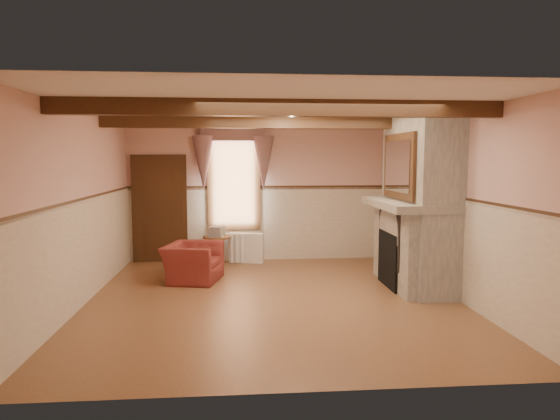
{
  "coord_description": "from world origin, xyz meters",
  "views": [
    {
      "loc": [
        -0.51,
        -7.26,
        2.09
      ],
      "look_at": [
        0.17,
        0.8,
        1.26
      ],
      "focal_mm": 32.0,
      "sensor_mm": 36.0,
      "label": 1
    }
  ],
  "objects": [
    {
      "name": "book_stack",
      "position": [
        -0.95,
        2.67,
        0.65
      ],
      "size": [
        0.35,
        0.38,
        0.2
      ],
      "primitive_type": "cube",
      "rotation": [
        0.0,
        0.0,
        -0.31
      ],
      "color": "#B7AD8C",
      "rests_on": "side_table"
    },
    {
      "name": "mantel",
      "position": [
        2.24,
        0.6,
        1.36
      ],
      "size": [
        1.05,
        2.05,
        0.12
      ],
      "primitive_type": "cube",
      "color": "gray",
      "rests_on": "fireplace"
    },
    {
      "name": "mantel_clock",
      "position": [
        2.24,
        1.39,
        1.52
      ],
      "size": [
        0.14,
        0.24,
        0.2
      ],
      "primitive_type": "cube",
      "color": "#311F0D",
      "rests_on": "mantel"
    },
    {
      "name": "ceiling_beam_front",
      "position": [
        0.0,
        -1.2,
        2.7
      ],
      "size": [
        5.5,
        0.18,
        0.2
      ],
      "primitive_type": "cube",
      "color": "black",
      "rests_on": "ceiling"
    },
    {
      "name": "jar_yellow",
      "position": [
        2.24,
        0.08,
        1.48
      ],
      "size": [
        0.06,
        0.06,
        0.12
      ],
      "primitive_type": "cylinder",
      "color": "yellow",
      "rests_on": "mantel"
    },
    {
      "name": "ceiling",
      "position": [
        0.0,
        0.0,
        2.8
      ],
      "size": [
        5.5,
        6.0,
        0.01
      ],
      "primitive_type": "cube",
      "color": "silver",
      "rests_on": "wall_back"
    },
    {
      "name": "wainscot",
      "position": [
        0.0,
        0.0,
        0.75
      ],
      "size": [
        5.5,
        6.0,
        1.5
      ],
      "primitive_type": null,
      "color": "beige",
      "rests_on": "floor"
    },
    {
      "name": "window",
      "position": [
        -0.6,
        2.97,
        1.65
      ],
      "size": [
        1.06,
        0.08,
        2.02
      ],
      "primitive_type": "cube",
      "color": "white",
      "rests_on": "wall_back"
    },
    {
      "name": "firebox",
      "position": [
        2.0,
        0.6,
        0.45
      ],
      "size": [
        0.2,
        0.95,
        0.9
      ],
      "primitive_type": "cube",
      "color": "black",
      "rests_on": "floor"
    },
    {
      "name": "fireplace",
      "position": [
        2.42,
        0.6,
        1.4
      ],
      "size": [
        0.85,
        2.0,
        2.8
      ],
      "primitive_type": "cube",
      "color": "gray",
      "rests_on": "floor"
    },
    {
      "name": "floor",
      "position": [
        0.0,
        0.0,
        0.0
      ],
      "size": [
        5.5,
        6.0,
        0.01
      ],
      "primitive_type": "cube",
      "color": "brown",
      "rests_on": "ground"
    },
    {
      "name": "radiator",
      "position": [
        -0.36,
        2.7,
        0.3
      ],
      "size": [
        0.72,
        0.35,
        0.6
      ],
      "primitive_type": "cube",
      "rotation": [
        0.0,
        0.0,
        -0.25
      ],
      "color": "white",
      "rests_on": "floor"
    },
    {
      "name": "window_drapes",
      "position": [
        -0.6,
        2.88,
        2.25
      ],
      "size": [
        1.3,
        0.14,
        1.4
      ],
      "primitive_type": "cube",
      "color": "gray",
      "rests_on": "wall_back"
    },
    {
      "name": "door",
      "position": [
        -2.1,
        2.94,
        1.05
      ],
      "size": [
        1.1,
        0.1,
        2.1
      ],
      "primitive_type": "cube",
      "color": "black",
      "rests_on": "floor"
    },
    {
      "name": "candle_red",
      "position": [
        2.24,
        0.19,
        1.5
      ],
      "size": [
        0.06,
        0.06,
        0.16
      ],
      "primitive_type": "cylinder",
      "color": "#AA142C",
      "rests_on": "mantel"
    },
    {
      "name": "armchair",
      "position": [
        -1.3,
        1.25,
        0.32
      ],
      "size": [
        1.06,
        1.16,
        0.64
      ],
      "primitive_type": "imported",
      "rotation": [
        0.0,
        0.0,
        1.35
      ],
      "color": "maroon",
      "rests_on": "floor"
    },
    {
      "name": "wall_back",
      "position": [
        0.0,
        3.0,
        1.4
      ],
      "size": [
        5.5,
        0.02,
        2.8
      ],
      "primitive_type": "cube",
      "color": "#D9A396",
      "rests_on": "floor"
    },
    {
      "name": "side_table",
      "position": [
        -0.93,
        2.7,
        0.28
      ],
      "size": [
        0.71,
        0.71,
        0.55
      ],
      "primitive_type": "cylinder",
      "rotation": [
        0.0,
        0.0,
        0.28
      ],
      "color": "brown",
      "rests_on": "floor"
    },
    {
      "name": "oil_lamp",
      "position": [
        2.24,
        0.96,
        1.56
      ],
      "size": [
        0.11,
        0.11,
        0.28
      ],
      "primitive_type": "cylinder",
      "color": "gold",
      "rests_on": "mantel"
    },
    {
      "name": "overmantel_mirror",
      "position": [
        2.06,
        0.6,
        1.97
      ],
      "size": [
        0.06,
        1.44,
        1.04
      ],
      "primitive_type": "cube",
      "color": "silver",
      "rests_on": "fireplace"
    },
    {
      "name": "ceiling_beam_back",
      "position": [
        0.0,
        1.2,
        2.7
      ],
      "size": [
        5.5,
        0.18,
        0.2
      ],
      "primitive_type": "cube",
      "color": "black",
      "rests_on": "ceiling"
    },
    {
      "name": "bowl",
      "position": [
        2.24,
        0.54,
        1.46
      ],
      "size": [
        0.31,
        0.31,
        0.08
      ],
      "primitive_type": "imported",
      "color": "brown",
      "rests_on": "mantel"
    },
    {
      "name": "wall_right",
      "position": [
        2.75,
        0.0,
        1.4
      ],
      "size": [
        0.02,
        6.0,
        2.8
      ],
      "primitive_type": "cube",
      "color": "#D9A396",
      "rests_on": "floor"
    },
    {
      "name": "wall_front",
      "position": [
        0.0,
        -3.0,
        1.4
      ],
      "size": [
        5.5,
        0.02,
        2.8
      ],
      "primitive_type": "cube",
      "color": "#D9A396",
      "rests_on": "floor"
    },
    {
      "name": "chair_rail",
      "position": [
        0.0,
        0.0,
        1.5
      ],
      "size": [
        5.5,
        6.0,
        0.08
      ],
      "primitive_type": null,
      "color": "black",
      "rests_on": "wainscot"
    },
    {
      "name": "wall_left",
      "position": [
        -2.75,
        0.0,
        1.4
      ],
      "size": [
        0.02,
        6.0,
        2.8
      ],
      "primitive_type": "cube",
      "color": "#D9A396",
      "rests_on": "floor"
    }
  ]
}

